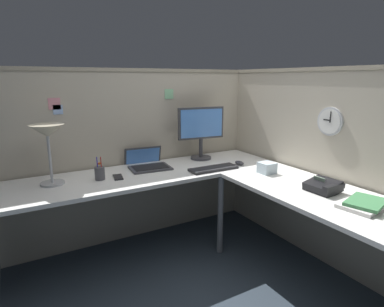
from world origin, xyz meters
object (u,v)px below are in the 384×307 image
pen_cup (100,173)px  book_stack (364,204)px  keyboard (213,168)px  office_phone (324,187)px  wall_clock (330,121)px  computer_mouse (239,163)px  laptop (147,163)px  desk_lamp_dome (48,136)px  monitor (201,129)px  tissue_box (267,168)px  cell_phone (118,177)px

pen_cup → book_stack: 1.84m
keyboard → office_phone: bearing=-65.6°
pen_cup → office_phone: 1.64m
keyboard → book_stack: 1.18m
keyboard → wall_clock: size_ratio=1.95×
computer_mouse → office_phone: (0.06, -0.85, 0.02)m
laptop → keyboard: bearing=-41.0°
pen_cup → office_phone: pen_cup is taller
computer_mouse → desk_lamp_dome: size_ratio=0.23×
desk_lamp_dome → monitor: bearing=4.5°
book_stack → tissue_box: (-0.01, 0.83, 0.02)m
office_phone → wall_clock: (0.31, 0.23, 0.40)m
keyboard → computer_mouse: size_ratio=4.13×
monitor → computer_mouse: (0.19, -0.36, -0.28)m
cell_phone → tissue_box: bearing=-13.6°
desk_lamp_dome → cell_phone: bearing=-10.3°
cell_phone → book_stack: 1.73m
pen_cup → cell_phone: (0.13, -0.02, -0.05)m
book_stack → laptop: bearing=117.4°
keyboard → tissue_box: (0.33, -0.30, 0.03)m
pen_cup → tissue_box: 1.34m
monitor → book_stack: (0.24, -1.51, -0.27)m
office_phone → computer_mouse: bearing=94.1°
computer_mouse → cell_phone: 1.09m
desk_lamp_dome → wall_clock: bearing=-24.5°
keyboard → office_phone: 0.91m
book_stack → wall_clock: wall_clock is taller
cell_phone → laptop: bearing=42.3°
monitor → cell_phone: size_ratio=3.47×
keyboard → pen_cup: bearing=168.2°
monitor → pen_cup: (-1.02, -0.17, -0.24)m
monitor → desk_lamp_dome: bearing=-175.5°
keyboard → wall_clock: 1.00m
monitor → pen_cup: bearing=-170.6°
laptop → desk_lamp_dome: 0.87m
pen_cup → cell_phone: pen_cup is taller
tissue_box → wall_clock: (0.34, -0.30, 0.40)m
monitor → wall_clock: 1.14m
laptop → pen_cup: size_ratio=2.27×
monitor → book_stack: size_ratio=1.56×
cell_phone → wall_clock: 1.70m
keyboard → desk_lamp_dome: desk_lamp_dome is taller
pen_cup → wall_clock: 1.82m
laptop → pen_cup: pen_cup is taller
cell_phone → office_phone: 1.53m
computer_mouse → tissue_box: size_ratio=0.87×
monitor → book_stack: bearing=-81.1°
monitor → office_phone: bearing=-78.2°
keyboard → book_stack: (0.34, -1.13, 0.01)m
computer_mouse → wall_clock: 0.84m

